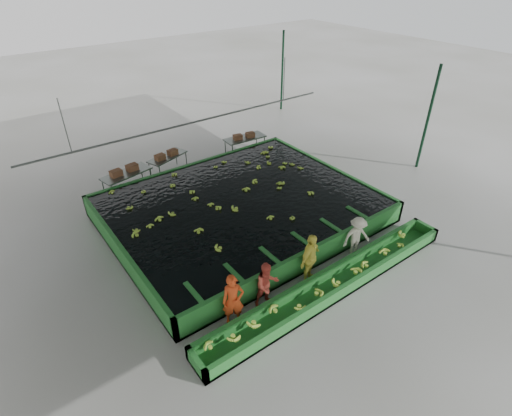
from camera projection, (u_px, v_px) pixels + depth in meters
ground at (264, 236)px, 15.25m from camera, size 80.00×80.00×0.00m
shed_roof at (265, 108)px, 12.52m from camera, size 20.00×22.00×0.04m
shed_posts at (265, 178)px, 13.89m from camera, size 20.00×22.00×5.00m
flotation_tank at (241, 209)px, 16.02m from camera, size 10.00×8.00×0.90m
tank_water at (241, 200)px, 15.80m from camera, size 9.70×7.70×0.00m
sorting_trough at (333, 284)px, 12.69m from camera, size 10.00×1.00×0.50m
cableway_rail at (193, 122)px, 16.98m from camera, size 0.08×0.08×14.00m
rail_hanger_left at (65, 126)px, 13.94m from camera, size 0.04×0.04×2.00m
rail_hanger_right at (284, 79)px, 18.93m from camera, size 0.04×0.04×2.00m
worker_a at (233, 300)px, 11.27m from camera, size 0.75×0.64×1.74m
worker_b at (267, 285)px, 11.93m from camera, size 0.85×0.72×1.56m
worker_c at (310, 259)px, 12.72m from camera, size 1.16×0.76×1.82m
worker_d at (357, 237)px, 13.91m from camera, size 1.14×0.87×1.56m
packing_table_left at (128, 183)px, 17.70m from camera, size 2.31×1.30×0.99m
packing_table_mid at (168, 165)px, 19.28m from camera, size 2.13×1.40×0.90m
packing_table_right at (245, 146)px, 20.98m from camera, size 2.22×1.00×0.99m
box_stack_left at (125, 173)px, 17.41m from camera, size 1.30×0.53×0.27m
box_stack_mid at (167, 157)px, 18.94m from camera, size 1.23×0.55×0.26m
box_stack_right at (244, 138)px, 20.62m from camera, size 1.18×0.53×0.25m
floating_bananas at (230, 192)px, 16.34m from camera, size 8.38×5.72×0.11m
trough_bananas at (333, 281)px, 12.61m from camera, size 8.94×0.60×0.12m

